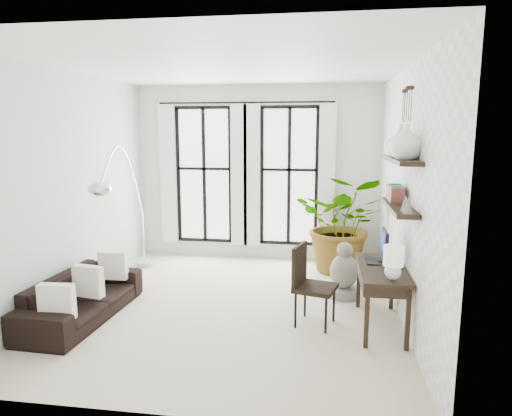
% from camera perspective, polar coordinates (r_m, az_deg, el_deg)
% --- Properties ---
extents(floor, '(5.00, 5.00, 0.00)m').
position_cam_1_polar(floor, '(6.46, -3.15, -12.05)').
color(floor, beige).
rests_on(floor, ground).
extents(ceiling, '(5.00, 5.00, 0.00)m').
position_cam_1_polar(ceiling, '(6.05, -3.44, 17.37)').
color(ceiling, white).
rests_on(ceiling, wall_back).
extents(wall_left, '(0.00, 5.00, 5.00)m').
position_cam_1_polar(wall_left, '(6.86, -22.03, 2.38)').
color(wall_left, '#B3C8BC').
rests_on(wall_left, floor).
extents(wall_right, '(0.00, 5.00, 5.00)m').
position_cam_1_polar(wall_right, '(6.01, 18.22, 1.65)').
color(wall_right, white).
rests_on(wall_right, floor).
extents(wall_back, '(4.50, 0.00, 4.50)m').
position_cam_1_polar(wall_back, '(8.49, 0.13, 4.37)').
color(wall_back, white).
rests_on(wall_back, floor).
extents(windows, '(3.26, 0.13, 2.65)m').
position_cam_1_polar(windows, '(8.46, -1.28, 4.08)').
color(windows, white).
rests_on(windows, wall_back).
extents(wall_shelves, '(0.25, 1.30, 0.60)m').
position_cam_1_polar(wall_shelves, '(5.61, 17.51, 2.45)').
color(wall_shelves, black).
rests_on(wall_shelves, wall_right).
extents(sofa, '(0.84, 1.97, 0.57)m').
position_cam_1_polar(sofa, '(6.35, -20.91, -10.35)').
color(sofa, black).
rests_on(sofa, floor).
extents(throw_pillows, '(0.40, 1.52, 0.40)m').
position_cam_1_polar(throw_pillows, '(6.23, -20.23, -8.58)').
color(throw_pillows, white).
rests_on(throw_pillows, sofa).
extents(plant, '(1.70, 1.53, 1.66)m').
position_cam_1_polar(plant, '(7.85, 10.81, -1.93)').
color(plant, '#2D7228').
rests_on(plant, floor).
extents(desk, '(0.55, 1.29, 1.15)m').
position_cam_1_polar(desk, '(5.71, 15.49, -7.74)').
color(desk, black).
rests_on(desk, floor).
extents(desk_chair, '(0.58, 0.58, 1.00)m').
position_cam_1_polar(desk_chair, '(5.73, 6.56, -8.87)').
color(desk_chair, black).
rests_on(desk_chair, floor).
extents(arc_lamp, '(0.71, 2.55, 2.18)m').
position_cam_1_polar(arc_lamp, '(7.01, -16.27, 3.71)').
color(arc_lamp, silver).
rests_on(arc_lamp, floor).
extents(buddha, '(0.45, 0.45, 0.81)m').
position_cam_1_polar(buddha, '(6.76, 10.95, -8.11)').
color(buddha, gray).
rests_on(buddha, floor).
extents(vase_a, '(0.37, 0.37, 0.38)m').
position_cam_1_polar(vase_a, '(5.28, 18.30, 7.86)').
color(vase_a, white).
rests_on(vase_a, shelf_upper).
extents(vase_b, '(0.37, 0.37, 0.38)m').
position_cam_1_polar(vase_b, '(5.68, 17.62, 7.99)').
color(vase_b, white).
rests_on(vase_b, shelf_upper).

